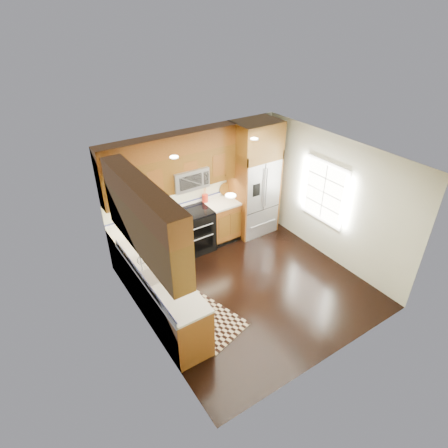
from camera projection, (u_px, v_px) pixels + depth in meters
ground at (249, 286)px, 7.20m from camera, size 4.00×4.00×0.00m
wall_back at (195, 187)px, 7.94m from camera, size 4.00×0.02×2.60m
wall_left at (144, 269)px, 5.58m from camera, size 0.02×4.00×2.60m
wall_right at (332, 200)px, 7.45m from camera, size 0.02×4.00×2.60m
window at (324, 192)px, 7.53m from camera, size 0.04×1.10×1.30m
base_cabinets at (169, 266)px, 7.02m from camera, size 2.85×3.00×0.90m
countertop at (171, 240)px, 6.93m from camera, size 2.86×3.01×0.04m
upper_cabinets at (161, 185)px, 6.37m from camera, size 2.85×3.00×1.15m
range at (194, 231)px, 8.02m from camera, size 0.76×0.67×0.95m
microwave at (188, 178)px, 7.49m from camera, size 0.76×0.40×0.42m
refrigerator at (254, 179)px, 8.28m from camera, size 0.98×0.75×2.60m
sink_faucet at (156, 271)px, 6.03m from camera, size 0.54×0.44×0.37m
rug at (202, 317)px, 6.51m from camera, size 1.25×1.66×0.01m
knife_block at (149, 216)px, 7.43m from camera, size 0.10×0.13×0.25m
utensil_crock at (205, 197)px, 8.09m from camera, size 0.17×0.17×0.37m
cutting_board at (226, 194)px, 8.43m from camera, size 0.33×0.33×0.02m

